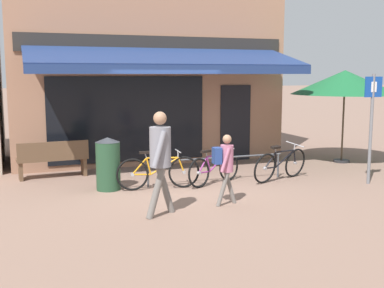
{
  "coord_description": "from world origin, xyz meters",
  "views": [
    {
      "loc": [
        -3.12,
        -9.48,
        2.4
      ],
      "look_at": [
        0.03,
        -0.73,
        1.05
      ],
      "focal_mm": 45.0,
      "sensor_mm": 36.0,
      "label": 1
    }
  ],
  "objects_px": {
    "bicycle_purple": "(214,168)",
    "pedestrian_adult": "(160,152)",
    "bicycle_black": "(281,164)",
    "pedestrian_child": "(225,161)",
    "litter_bin": "(108,164)",
    "cafe_parasol": "(345,82)",
    "parking_sign": "(372,117)",
    "park_bench": "(53,158)",
    "bicycle_orange": "(158,172)"
  },
  "relations": [
    {
      "from": "parking_sign",
      "to": "park_bench",
      "type": "relative_size",
      "value": 1.48
    },
    {
      "from": "pedestrian_child",
      "to": "parking_sign",
      "type": "height_order",
      "value": "parking_sign"
    },
    {
      "from": "park_bench",
      "to": "bicycle_purple",
      "type": "bearing_deg",
      "value": -33.77
    },
    {
      "from": "bicycle_black",
      "to": "park_bench",
      "type": "height_order",
      "value": "park_bench"
    },
    {
      "from": "pedestrian_adult",
      "to": "pedestrian_child",
      "type": "distance_m",
      "value": 1.35
    },
    {
      "from": "bicycle_black",
      "to": "parking_sign",
      "type": "distance_m",
      "value": 2.21
    },
    {
      "from": "pedestrian_adult",
      "to": "cafe_parasol",
      "type": "bearing_deg",
      "value": 21.71
    },
    {
      "from": "bicycle_purple",
      "to": "pedestrian_adult",
      "type": "relative_size",
      "value": 0.83
    },
    {
      "from": "cafe_parasol",
      "to": "pedestrian_child",
      "type": "bearing_deg",
      "value": -148.56
    },
    {
      "from": "parking_sign",
      "to": "cafe_parasol",
      "type": "height_order",
      "value": "cafe_parasol"
    },
    {
      "from": "bicycle_purple",
      "to": "parking_sign",
      "type": "distance_m",
      "value": 3.6
    },
    {
      "from": "bicycle_orange",
      "to": "parking_sign",
      "type": "height_order",
      "value": "parking_sign"
    },
    {
      "from": "bicycle_orange",
      "to": "litter_bin",
      "type": "height_order",
      "value": "litter_bin"
    },
    {
      "from": "bicycle_orange",
      "to": "litter_bin",
      "type": "distance_m",
      "value": 1.06
    },
    {
      "from": "parking_sign",
      "to": "pedestrian_child",
      "type": "bearing_deg",
      "value": -172.12
    },
    {
      "from": "pedestrian_adult",
      "to": "litter_bin",
      "type": "height_order",
      "value": "pedestrian_adult"
    },
    {
      "from": "cafe_parasol",
      "to": "park_bench",
      "type": "distance_m",
      "value": 7.83
    },
    {
      "from": "pedestrian_adult",
      "to": "litter_bin",
      "type": "bearing_deg",
      "value": 97.71
    },
    {
      "from": "bicycle_orange",
      "to": "bicycle_purple",
      "type": "bearing_deg",
      "value": 7.27
    },
    {
      "from": "bicycle_purple",
      "to": "litter_bin",
      "type": "bearing_deg",
      "value": 147.09
    },
    {
      "from": "pedestrian_adult",
      "to": "park_bench",
      "type": "relative_size",
      "value": 1.11
    },
    {
      "from": "bicycle_purple",
      "to": "litter_bin",
      "type": "relative_size",
      "value": 1.36
    },
    {
      "from": "litter_bin",
      "to": "cafe_parasol",
      "type": "xyz_separation_m",
      "value": [
        6.62,
        1.02,
        1.62
      ]
    },
    {
      "from": "bicycle_orange",
      "to": "parking_sign",
      "type": "xyz_separation_m",
      "value": [
        4.51,
        -1.1,
        1.11
      ]
    },
    {
      "from": "pedestrian_child",
      "to": "cafe_parasol",
      "type": "height_order",
      "value": "cafe_parasol"
    },
    {
      "from": "bicycle_orange",
      "to": "bicycle_black",
      "type": "relative_size",
      "value": 1.05
    },
    {
      "from": "bicycle_purple",
      "to": "park_bench",
      "type": "height_order",
      "value": "park_bench"
    },
    {
      "from": "pedestrian_child",
      "to": "park_bench",
      "type": "xyz_separation_m",
      "value": [
        -2.82,
        3.5,
        -0.37
      ]
    },
    {
      "from": "parking_sign",
      "to": "cafe_parasol",
      "type": "bearing_deg",
      "value": 65.35
    },
    {
      "from": "cafe_parasol",
      "to": "bicycle_orange",
      "type": "bearing_deg",
      "value": -166.76
    },
    {
      "from": "bicycle_purple",
      "to": "cafe_parasol",
      "type": "xyz_separation_m",
      "value": [
        4.34,
        1.3,
        1.83
      ]
    },
    {
      "from": "bicycle_black",
      "to": "parking_sign",
      "type": "xyz_separation_m",
      "value": [
        1.66,
        -0.96,
        1.11
      ]
    },
    {
      "from": "bicycle_orange",
      "to": "park_bench",
      "type": "xyz_separation_m",
      "value": [
        -2.0,
        1.89,
        0.1
      ]
    },
    {
      "from": "pedestrian_child",
      "to": "pedestrian_adult",
      "type": "bearing_deg",
      "value": -164.79
    },
    {
      "from": "pedestrian_adult",
      "to": "parking_sign",
      "type": "height_order",
      "value": "parking_sign"
    },
    {
      "from": "bicycle_black",
      "to": "park_bench",
      "type": "relative_size",
      "value": 1.04
    },
    {
      "from": "pedestrian_child",
      "to": "litter_bin",
      "type": "relative_size",
      "value": 1.19
    },
    {
      "from": "parking_sign",
      "to": "cafe_parasol",
      "type": "distance_m",
      "value": 2.76
    },
    {
      "from": "bicycle_orange",
      "to": "parking_sign",
      "type": "distance_m",
      "value": 4.77
    },
    {
      "from": "pedestrian_adult",
      "to": "park_bench",
      "type": "height_order",
      "value": "pedestrian_adult"
    },
    {
      "from": "litter_bin",
      "to": "bicycle_orange",
      "type": "bearing_deg",
      "value": -16.86
    },
    {
      "from": "pedestrian_adult",
      "to": "parking_sign",
      "type": "relative_size",
      "value": 0.75
    },
    {
      "from": "bicycle_black",
      "to": "pedestrian_child",
      "type": "distance_m",
      "value": 2.54
    },
    {
      "from": "parking_sign",
      "to": "bicycle_purple",
      "type": "bearing_deg",
      "value": 160.73
    },
    {
      "from": "bicycle_purple",
      "to": "parking_sign",
      "type": "xyz_separation_m",
      "value": [
        3.22,
        -1.13,
        1.13
      ]
    },
    {
      "from": "pedestrian_child",
      "to": "cafe_parasol",
      "type": "distance_m",
      "value": 5.78
    },
    {
      "from": "bicycle_black",
      "to": "cafe_parasol",
      "type": "bearing_deg",
      "value": 7.94
    },
    {
      "from": "bicycle_black",
      "to": "parking_sign",
      "type": "relative_size",
      "value": 0.7
    },
    {
      "from": "parking_sign",
      "to": "bicycle_black",
      "type": "bearing_deg",
      "value": 150.02
    },
    {
      "from": "bicycle_orange",
      "to": "litter_bin",
      "type": "relative_size",
      "value": 1.6
    }
  ]
}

